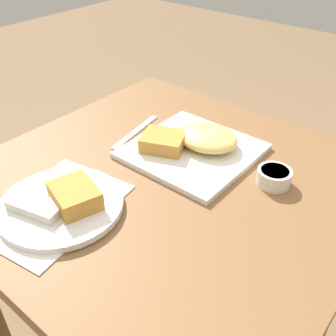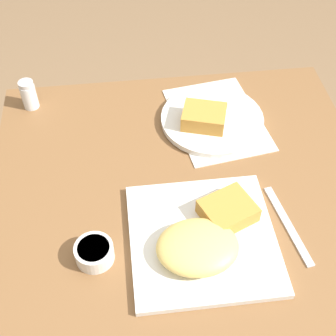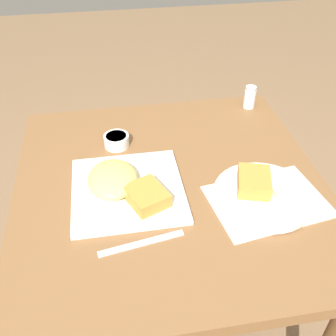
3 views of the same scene
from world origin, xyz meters
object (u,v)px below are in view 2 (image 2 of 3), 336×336
plate_oval_far (211,117)px  sauce_ramekin (94,252)px  salt_shaker (29,96)px  butter_knife (288,225)px  plate_square_near (203,238)px

plate_oval_far → sauce_ramekin: plate_oval_far is taller
sauce_ramekin → salt_shaker: size_ratio=0.97×
salt_shaker → butter_knife: bearing=-38.7°
plate_square_near → salt_shaker: (-0.37, 0.46, 0.01)m
salt_shaker → plate_square_near: bearing=-51.5°
plate_square_near → sauce_ramekin: plate_square_near is taller
plate_square_near → butter_knife: 0.18m
sauce_ramekin → butter_knife: 0.39m
plate_oval_far → salt_shaker: bearing=165.5°
plate_square_near → plate_oval_far: 0.36m
plate_square_near → butter_knife: (0.18, 0.02, -0.02)m
plate_square_near → plate_oval_far: size_ratio=1.13×
plate_square_near → sauce_ramekin: size_ratio=3.81×
plate_oval_far → salt_shaker: salt_shaker is taller
salt_shaker → sauce_ramekin: bearing=-71.6°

